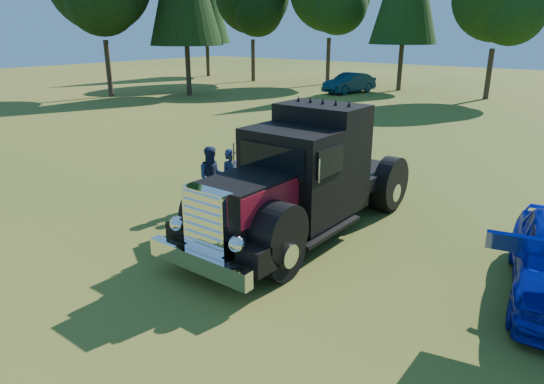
{
  "coord_description": "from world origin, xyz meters",
  "views": [
    {
      "loc": [
        5.28,
        -7.07,
        4.68
      ],
      "look_at": [
        -0.88,
        0.86,
        1.29
      ],
      "focal_mm": 32.0,
      "sensor_mm": 36.0,
      "label": 1
    }
  ],
  "objects_px": {
    "spectator_near": "(232,179)",
    "distant_teal_car": "(349,83)",
    "spectator_far": "(213,178)",
    "diamond_t_truck": "(300,182)"
  },
  "relations": [
    {
      "from": "diamond_t_truck",
      "to": "distant_teal_car",
      "type": "distance_m",
      "value": 27.71
    },
    {
      "from": "spectator_near",
      "to": "distant_teal_car",
      "type": "distance_m",
      "value": 26.4
    },
    {
      "from": "distant_teal_car",
      "to": "spectator_far",
      "type": "bearing_deg",
      "value": -56.33
    },
    {
      "from": "spectator_far",
      "to": "spectator_near",
      "type": "bearing_deg",
      "value": -18.79
    },
    {
      "from": "spectator_near",
      "to": "spectator_far",
      "type": "bearing_deg",
      "value": 144.59
    },
    {
      "from": "spectator_near",
      "to": "spectator_far",
      "type": "xyz_separation_m",
      "value": [
        -0.43,
        -0.31,
        0.03
      ]
    },
    {
      "from": "spectator_near",
      "to": "distant_teal_car",
      "type": "xyz_separation_m",
      "value": [
        -10.05,
        24.41,
        -0.08
      ]
    },
    {
      "from": "spectator_near",
      "to": "spectator_far",
      "type": "height_order",
      "value": "spectator_far"
    },
    {
      "from": "spectator_near",
      "to": "distant_teal_car",
      "type": "bearing_deg",
      "value": 40.91
    },
    {
      "from": "diamond_t_truck",
      "to": "spectator_far",
      "type": "xyz_separation_m",
      "value": [
        -2.88,
        0.01,
        -0.42
      ]
    }
  ]
}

